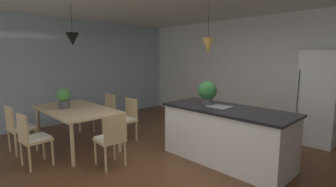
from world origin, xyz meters
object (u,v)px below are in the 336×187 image
Objects in this scene: refrigerator at (319,98)px; potted_plant_on_table at (64,98)px; chair_near_right at (33,138)px; chair_far_left at (106,112)px; chair_far_right at (126,118)px; kitchen_island at (226,134)px; dining_table at (76,112)px; chair_near_left at (19,127)px; chair_kitchen_end at (111,138)px; potted_plant_on_island at (207,92)px.

refrigerator is 4.80× the size of potted_plant_on_table.
chair_near_right is 1.00× the size of chair_far_left.
chair_far_right is 3.87m from refrigerator.
kitchen_island is at bearing 32.53° from potted_plant_on_table.
dining_table is 1.00m from chair_near_left.
chair_near_left and chair_kitchen_end have the same top height.
potted_plant_on_island reaches higher than chair_near_right.
refrigerator is at bearing 57.58° from chair_near_right.
potted_plant_on_island reaches higher than chair_far_right.
chair_near_right is at bearing -64.88° from chair_far_left.
chair_kitchen_end is at bearing -115.89° from potted_plant_on_island.
potted_plant_on_table is at bearing -135.95° from dining_table.
refrigerator is 4.50× the size of potted_plant_on_island.
chair_kitchen_end is at bearing -45.46° from chair_far_right.
dining_table is 2.10× the size of chair_near_right.
chair_far_left is at bearing -167.98° from kitchen_island.
chair_near_left is at bearing -152.42° from chair_kitchen_end.
chair_kitchen_end is at bearing -27.58° from chair_far_left.
chair_near_left is at bearing -109.03° from potted_plant_on_table.
chair_kitchen_end is at bearing 45.48° from chair_near_right.
dining_table is at bearing 65.31° from chair_near_left.
chair_near_left reaches higher than dining_table.
potted_plant_on_island is 2.71m from potted_plant_on_table.
chair_kitchen_end is 1.25m from chair_far_right.
chair_far_right is at bearing 65.23° from chair_near_left.
dining_table is 1.00m from chair_far_right.
kitchen_island is 0.78m from potted_plant_on_island.
chair_kitchen_end is 1.52m from potted_plant_on_table.
chair_near_left is 1.00× the size of chair_far_right.
potted_plant_on_island is at bearing 37.12° from potted_plant_on_table.
refrigerator is (3.21, 3.52, 0.24)m from dining_table.
chair_near_left is at bearing -139.90° from kitchen_island.
chair_near_right is 1.00× the size of chair_far_right.
chair_kitchen_end is 1.00× the size of chair_far_left.
potted_plant_on_island is at bearing 180.00° from kitchen_island.
potted_plant_on_table is (-0.15, -0.15, 0.27)m from dining_table.
chair_near_left is 1.00× the size of chair_far_left.
chair_far_right is at bearing 90.16° from chair_near_right.
chair_near_left is 1.95m from chair_far_right.
kitchen_island is at bearing 31.68° from dining_table.
chair_far_left is 0.47× the size of refrigerator.
kitchen_island is 5.49× the size of potted_plant_on_table.
dining_table is at bearing 115.14° from chair_near_right.
potted_plant_on_table reaches higher than kitchen_island.
chair_far_left is at bearing -179.99° from chair_far_right.
chair_far_left is (-0.83, 1.77, 0.00)m from chair_near_right.
chair_kitchen_end is 2.26× the size of potted_plant_on_table.
chair_far_right is (0.82, 1.77, 0.00)m from chair_near_left.
chair_kitchen_end and chair_far_left have the same top height.
dining_table is 1.00m from chair_far_left.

